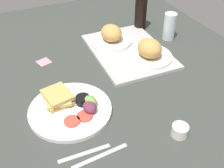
# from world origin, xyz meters

# --- Properties ---
(ground_plane) EXTENTS (1.90, 1.50, 0.03)m
(ground_plane) POSITION_xyz_m (0.00, 0.00, -0.01)
(ground_plane) COLOR #383D38
(serving_tray) EXTENTS (0.46, 0.35, 0.02)m
(serving_tray) POSITION_xyz_m (-0.21, 0.23, 0.01)
(serving_tray) COLOR #B2B2AD
(serving_tray) RESTS_ON ground_plane
(bread_plate_near) EXTENTS (0.21, 0.21, 0.09)m
(bread_plate_near) POSITION_xyz_m (-0.31, 0.18, 0.05)
(bread_plate_near) COLOR white
(bread_plate_near) RESTS_ON serving_tray
(bread_plate_far) EXTENTS (0.21, 0.21, 0.10)m
(bread_plate_far) POSITION_xyz_m (-0.11, 0.28, 0.05)
(bread_plate_far) COLOR white
(bread_plate_far) RESTS_ON serving_tray
(plate_with_salad) EXTENTS (0.30, 0.30, 0.05)m
(plate_with_salad) POSITION_xyz_m (0.05, -0.15, 0.02)
(plate_with_salad) COLOR white
(plate_with_salad) RESTS_ON ground_plane
(drinking_glass) EXTENTS (0.06, 0.06, 0.14)m
(drinking_glass) POSITION_xyz_m (-0.25, 0.48, 0.07)
(drinking_glass) COLOR silver
(drinking_glass) RESTS_ON ground_plane
(soda_bottle) EXTENTS (0.06, 0.06, 0.19)m
(soda_bottle) POSITION_xyz_m (-0.41, 0.40, 0.10)
(soda_bottle) COLOR black
(soda_bottle) RESTS_ON ground_plane
(espresso_cup) EXTENTS (0.06, 0.06, 0.04)m
(espresso_cup) POSITION_xyz_m (0.32, 0.14, 0.02)
(espresso_cup) COLOR silver
(espresso_cup) RESTS_ON ground_plane
(fork) EXTENTS (0.02, 0.17, 0.01)m
(fork) POSITION_xyz_m (0.26, -0.18, 0.00)
(fork) COLOR #B7B7BC
(fork) RESTS_ON ground_plane
(knife) EXTENTS (0.03, 0.19, 0.01)m
(knife) POSITION_xyz_m (0.29, -0.14, 0.00)
(knife) COLOR #B7B7BC
(knife) RESTS_ON ground_plane
(sticky_note) EXTENTS (0.07, 0.07, 0.00)m
(sticky_note) POSITION_xyz_m (-0.31, -0.16, 0.00)
(sticky_note) COLOR pink
(sticky_note) RESTS_ON ground_plane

